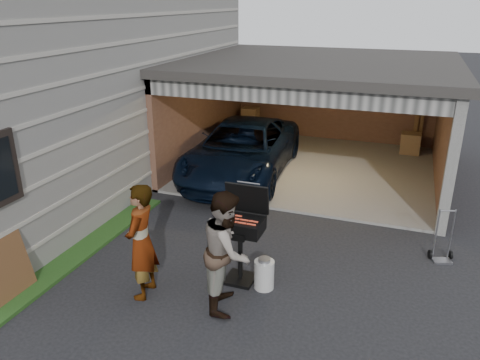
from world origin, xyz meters
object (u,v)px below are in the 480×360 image
(woman, at_px, (141,242))
(minivan, at_px, (242,152))
(propane_tank, at_px, (264,274))
(hand_truck, at_px, (442,251))
(man, at_px, (227,251))
(plywood_panel, at_px, (5,270))
(bbq_grill, at_px, (241,228))

(woman, bearing_deg, minivan, 176.20)
(minivan, height_order, propane_tank, minivan)
(hand_truck, bearing_deg, minivan, 132.64)
(man, height_order, propane_tank, man)
(plywood_panel, distance_m, hand_truck, 7.19)
(man, xyz_separation_m, bbq_grill, (-0.03, 0.70, 0.03))
(man, xyz_separation_m, propane_tank, (0.39, 0.60, -0.68))
(woman, relative_size, bbq_grill, 1.15)
(woman, xyz_separation_m, hand_truck, (4.38, 2.68, -0.73))
(bbq_grill, xyz_separation_m, propane_tank, (0.42, -0.10, -0.71))
(propane_tank, xyz_separation_m, hand_truck, (2.69, 1.88, -0.06))
(propane_tank, bearing_deg, bbq_grill, 166.50)
(minivan, distance_m, propane_tank, 5.02)
(woman, bearing_deg, bbq_grill, 118.04)
(propane_tank, xyz_separation_m, plywood_panel, (-3.59, -1.61, 0.25))
(minivan, relative_size, woman, 2.67)
(hand_truck, bearing_deg, woman, -166.16)
(man, bearing_deg, minivan, 3.61)
(man, height_order, plywood_panel, man)
(minivan, distance_m, woman, 5.39)
(minivan, relative_size, hand_truck, 5.12)
(minivan, height_order, bbq_grill, bbq_grill)
(man, bearing_deg, propane_tank, -47.01)
(propane_tank, bearing_deg, hand_truck, 35.01)
(woman, bearing_deg, propane_tank, 107.93)
(woman, distance_m, propane_tank, 1.99)
(hand_truck, bearing_deg, plywood_panel, -168.51)
(woman, distance_m, plywood_panel, 2.11)
(woman, relative_size, propane_tank, 3.84)
(man, relative_size, hand_truck, 1.92)
(bbq_grill, bearing_deg, man, -87.18)
(bbq_grill, bearing_deg, propane_tank, -13.50)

